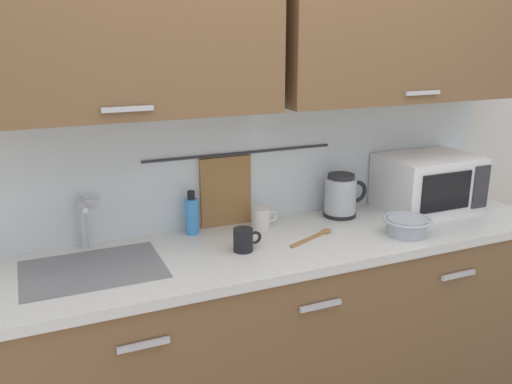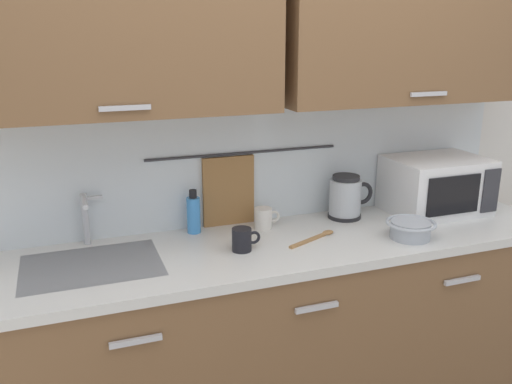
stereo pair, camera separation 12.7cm
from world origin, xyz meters
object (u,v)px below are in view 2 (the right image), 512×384
electric_kettle (346,197)px  microwave (436,185)px  dish_soap_bottle (194,214)px  mixing_bowl (410,228)px  wooden_spoon (317,237)px  mug_by_kettle (264,218)px  mug_near_sink (242,239)px

electric_kettle → microwave: bearing=-8.6°
electric_kettle → dish_soap_bottle: bearing=175.9°
mixing_bowl → wooden_spoon: size_ratio=0.81×
dish_soap_bottle → mixing_bowl: bearing=-24.4°
mixing_bowl → mug_by_kettle: 0.64m
microwave → mug_near_sink: bearing=-172.0°
dish_soap_bottle → mug_by_kettle: 0.32m
electric_kettle → mixing_bowl: electric_kettle is taller
dish_soap_bottle → mug_near_sink: (0.13, -0.27, -0.04)m
microwave → wooden_spoon: microwave is taller
dish_soap_bottle → wooden_spoon: bearing=-27.7°
mug_by_kettle → wooden_spoon: bearing=-48.6°
electric_kettle → mug_by_kettle: electric_kettle is taller
mug_near_sink → mug_by_kettle: same height
mixing_bowl → electric_kettle: bearing=110.9°
mug_near_sink → wooden_spoon: 0.35m
wooden_spoon → mug_by_kettle: bearing=131.4°
dish_soap_bottle → mug_by_kettle: (0.31, -0.06, -0.04)m
dish_soap_bottle → mixing_bowl: size_ratio=0.92×
mug_by_kettle → dish_soap_bottle: bearing=169.5°
microwave → electric_kettle: (-0.46, 0.07, -0.03)m
mixing_bowl → mug_by_kettle: mug_by_kettle is taller
dish_soap_bottle → microwave: bearing=-5.9°
electric_kettle → mixing_bowl: (0.13, -0.34, -0.06)m
microwave → mixing_bowl: 0.43m
dish_soap_bottle → electric_kettle: bearing=-4.1°
mixing_bowl → microwave: bearing=39.1°
wooden_spoon → mug_near_sink: bearing=-177.0°
microwave → mug_by_kettle: 0.88m
mug_by_kettle → mixing_bowl: bearing=-31.2°
electric_kettle → wooden_spoon: bearing=-141.0°
dish_soap_bottle → wooden_spoon: 0.55m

